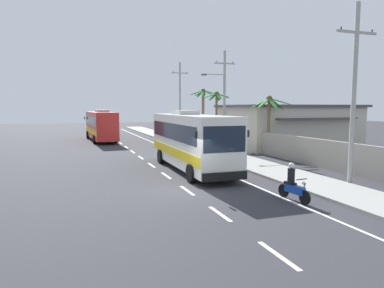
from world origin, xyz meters
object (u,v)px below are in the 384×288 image
(motorcycle_trailing, at_px, (293,185))
(coach_bus_foreground, at_px, (191,139))
(palm_nearest, at_px, (217,104))
(utility_pole_far, at_px, (180,98))
(pedestrian_near_kerb, at_px, (208,141))
(palm_second, at_px, (269,110))
(utility_pole_mid, at_px, (224,98))
(motorcycle_beside_bus, at_px, (173,144))
(roadside_building, at_px, (288,126))
(coach_bus_far_lane, at_px, (101,125))
(utility_pole_nearest, at_px, (354,91))
(palm_third, at_px, (203,104))

(motorcycle_trailing, bearing_deg, coach_bus_foreground, 101.68)
(palm_nearest, bearing_deg, coach_bus_foreground, -120.04)
(utility_pole_far, bearing_deg, coach_bus_foreground, -105.76)
(pedestrian_near_kerb, bearing_deg, motorcycle_trailing, -130.19)
(motorcycle_trailing, relative_size, palm_second, 0.39)
(coach_bus_foreground, bearing_deg, palm_second, 28.52)
(utility_pole_mid, xyz_separation_m, palm_second, (2.46, -3.95, -1.11))
(motorcycle_beside_bus, relative_size, palm_nearest, 0.34)
(motorcycle_beside_bus, xyz_separation_m, roadside_building, (12.57, 0.24, 1.51))
(coach_bus_far_lane, distance_m, utility_pole_mid, 17.11)
(utility_pole_nearest, relative_size, palm_nearest, 1.63)
(utility_pole_nearest, xyz_separation_m, utility_pole_mid, (-0.27, 15.60, 0.07))
(utility_pole_nearest, bearing_deg, utility_pole_mid, 90.99)
(coach_bus_foreground, height_order, pedestrian_near_kerb, coach_bus_foreground)
(palm_third, bearing_deg, motorcycle_trailing, -103.22)
(coach_bus_far_lane, height_order, pedestrian_near_kerb, coach_bus_far_lane)
(coach_bus_foreground, height_order, palm_third, palm_third)
(coach_bus_far_lane, relative_size, palm_second, 2.21)
(pedestrian_near_kerb, xyz_separation_m, palm_second, (4.40, -2.97, 2.76))
(motorcycle_beside_bus, distance_m, palm_third, 12.69)
(utility_pole_far, xyz_separation_m, roadside_building, (7.27, -14.61, -3.11))
(coach_bus_foreground, relative_size, palm_third, 1.69)
(roadside_building, bearing_deg, palm_nearest, 159.34)
(palm_second, bearing_deg, coach_bus_far_lane, 125.97)
(motorcycle_beside_bus, bearing_deg, roadside_building, 1.10)
(coach_bus_foreground, height_order, motorcycle_beside_bus, coach_bus_foreground)
(motorcycle_trailing, bearing_deg, utility_pole_mid, 75.43)
(coach_bus_foreground, relative_size, coach_bus_far_lane, 0.96)
(roadside_building, bearing_deg, utility_pole_nearest, -114.56)
(utility_pole_nearest, distance_m, palm_third, 26.44)
(coach_bus_far_lane, relative_size, utility_pole_mid, 1.21)
(coach_bus_far_lane, relative_size, pedestrian_near_kerb, 6.23)
(coach_bus_foreground, height_order, palm_nearest, palm_nearest)
(utility_pole_nearest, xyz_separation_m, palm_third, (1.83, 26.37, -0.43))
(utility_pole_nearest, xyz_separation_m, roadside_building, (7.59, 16.60, -2.71))
(utility_pole_far, bearing_deg, utility_pole_mid, -92.16)
(coach_bus_far_lane, relative_size, motorcycle_trailing, 5.74)
(pedestrian_near_kerb, relative_size, utility_pole_mid, 0.19)
(coach_bus_far_lane, bearing_deg, palm_third, -12.29)
(motorcycle_beside_bus, bearing_deg, motorcycle_trailing, -89.29)
(utility_pole_far, height_order, palm_third, utility_pole_far)
(motorcycle_beside_bus, distance_m, palm_second, 9.15)
(utility_pole_nearest, bearing_deg, motorcycle_beside_bus, 106.95)
(utility_pole_nearest, bearing_deg, palm_second, 79.34)
(utility_pole_mid, xyz_separation_m, palm_third, (2.10, 10.77, -0.50))
(motorcycle_beside_bus, bearing_deg, coach_bus_far_lane, 113.21)
(coach_bus_foreground, relative_size, motorcycle_trailing, 5.53)
(utility_pole_mid, relative_size, roadside_building, 0.71)
(roadside_building, bearing_deg, utility_pole_far, 116.45)
(motorcycle_trailing, height_order, palm_third, palm_third)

